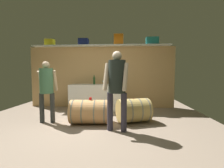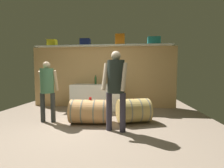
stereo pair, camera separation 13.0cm
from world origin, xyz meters
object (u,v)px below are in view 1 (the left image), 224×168
(toolcase_orange, at_px, (119,40))
(toolcase_navy, at_px, (84,42))
(wine_glass, at_px, (103,82))
(wine_bottle_green, at_px, (94,80))
(winemaker_pouring, at_px, (47,85))
(wine_barrel_far, at_px, (133,110))
(visitor_tasting, at_px, (117,83))
(wine_barrel_near, at_px, (89,112))
(toolcase_teal, at_px, (152,41))
(tasting_cup, at_px, (90,99))
(toolcase_yellow, at_px, (50,43))
(work_cabinet, at_px, (96,97))

(toolcase_orange, bearing_deg, toolcase_navy, -178.18)
(wine_glass, bearing_deg, wine_bottle_green, -160.25)
(toolcase_navy, bearing_deg, toolcase_orange, -1.94)
(wine_glass, bearing_deg, winemaker_pouring, -125.37)
(wine_barrel_far, xyz_separation_m, visitor_tasting, (-0.41, -0.65, 0.75))
(wine_glass, distance_m, wine_barrel_near, 1.86)
(wine_barrel_far, bearing_deg, visitor_tasting, -139.52)
(toolcase_orange, distance_m, wine_barrel_far, 2.66)
(toolcase_orange, distance_m, toolcase_teal, 1.15)
(wine_glass, height_order, tasting_cup, wine_glass)
(wine_glass, bearing_deg, wine_barrel_far, -58.54)
(wine_bottle_green, bearing_deg, winemaker_pouring, -119.65)
(wine_barrel_near, height_order, visitor_tasting, visitor_tasting)
(tasting_cup, height_order, visitor_tasting, visitor_tasting)
(wine_glass, xyz_separation_m, visitor_tasting, (0.54, -2.20, 0.11))
(wine_barrel_far, bearing_deg, winemaker_pouring, 167.03)
(wine_bottle_green, height_order, wine_glass, wine_bottle_green)
(wine_barrel_near, distance_m, tasting_cup, 0.33)
(toolcase_yellow, distance_m, toolcase_orange, 2.46)
(work_cabinet, relative_size, wine_bottle_green, 5.55)
(visitor_tasting, bearing_deg, winemaker_pouring, -1.07)
(toolcase_navy, relative_size, winemaker_pouring, 0.22)
(toolcase_yellow, relative_size, wine_glass, 2.42)
(toolcase_yellow, relative_size, wine_barrel_near, 0.33)
(toolcase_yellow, height_order, toolcase_teal, toolcase_teal)
(toolcase_yellow, xyz_separation_m, wine_barrel_far, (2.87, -1.59, -2.03))
(tasting_cup, bearing_deg, visitor_tasting, -35.20)
(toolcase_orange, bearing_deg, wine_bottle_green, -167.97)
(toolcase_orange, height_order, toolcase_teal, toolcase_orange)
(toolcase_teal, bearing_deg, work_cabinet, -171.32)
(toolcase_yellow, height_order, winemaker_pouring, toolcase_yellow)
(visitor_tasting, bearing_deg, wine_barrel_near, -19.77)
(wine_bottle_green, bearing_deg, wine_glass, 19.75)
(tasting_cup, xyz_separation_m, visitor_tasting, (0.66, -0.47, 0.43))
(tasting_cup, bearing_deg, wine_glass, 86.03)
(visitor_tasting, bearing_deg, wine_barrel_far, -107.95)
(toolcase_navy, relative_size, wine_barrel_far, 0.37)
(winemaker_pouring, bearing_deg, wine_bottle_green, 60.99)
(toolcase_teal, xyz_separation_m, wine_barrel_near, (-1.84, -1.78, -2.05))
(toolcase_navy, height_order, wine_barrel_far, toolcase_navy)
(wine_barrel_far, relative_size, tasting_cup, 13.97)
(work_cabinet, distance_m, wine_barrel_far, 1.80)
(toolcase_navy, relative_size, tasting_cup, 5.11)
(wine_glass, bearing_deg, toolcase_orange, 4.50)
(toolcase_orange, height_order, winemaker_pouring, toolcase_orange)
(wine_bottle_green, height_order, visitor_tasting, visitor_tasting)
(toolcase_orange, height_order, visitor_tasting, toolcase_orange)
(wine_barrel_near, relative_size, tasting_cup, 14.04)
(work_cabinet, bearing_deg, wine_barrel_far, -49.31)
(toolcase_teal, bearing_deg, toolcase_orange, -178.15)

